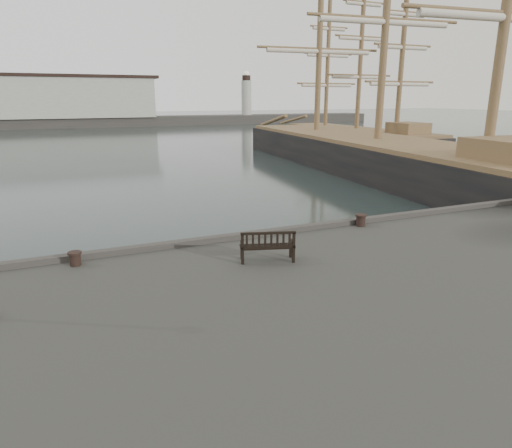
% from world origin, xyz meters
% --- Properties ---
extents(ground, '(400.00, 400.00, 0.00)m').
position_xyz_m(ground, '(0.00, 0.00, 0.00)').
color(ground, black).
rests_on(ground, ground).
extents(breakwater, '(140.00, 9.50, 12.20)m').
position_xyz_m(breakwater, '(-4.56, 92.00, 4.30)').
color(breakwater, '#383530').
rests_on(breakwater, ground).
extents(bench, '(1.64, 0.98, 0.89)m').
position_xyz_m(bench, '(-0.62, -2.47, 1.84)').
color(bench, black).
rests_on(bench, quay).
extents(bollard_left, '(0.45, 0.45, 0.40)m').
position_xyz_m(bollard_left, '(-5.68, -0.65, 1.76)').
color(bollard_left, black).
rests_on(bollard_left, quay).
extents(bollard_right, '(0.53, 0.53, 0.43)m').
position_xyz_m(bollard_right, '(4.06, -0.50, 1.78)').
color(bollard_right, black).
rests_on(bollard_right, quay).
extents(tall_ship_main, '(12.32, 42.41, 31.35)m').
position_xyz_m(tall_ship_main, '(18.85, 17.48, 0.79)').
color(tall_ship_main, black).
rests_on(tall_ship_main, ground).
extents(tall_ship_far, '(5.73, 25.71, 22.00)m').
position_xyz_m(tall_ship_far, '(27.91, 32.99, 0.74)').
color(tall_ship_far, black).
rests_on(tall_ship_far, ground).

